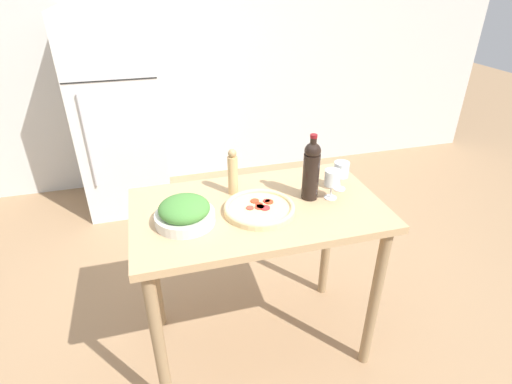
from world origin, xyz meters
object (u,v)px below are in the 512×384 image
object	(u,v)px
wine_glass_far	(341,170)
salad_bowl	(185,212)
pepper_mill	(233,173)
homemade_pizza	(259,208)
wine_glass_near	(332,179)
refrigerator	(119,114)
wine_bottle	(311,169)

from	to	relation	value
wine_glass_far	salad_bowl	world-z (taller)	wine_glass_far
pepper_mill	homemade_pizza	xyz separation A→B (m)	(0.08, -0.20, -0.10)
wine_glass_near	pepper_mill	distance (m)	0.48
pepper_mill	salad_bowl	bearing A→B (deg)	-142.48
wine_glass_near	wine_glass_far	world-z (taller)	same
wine_glass_near	homemade_pizza	world-z (taller)	wine_glass_near
refrigerator	wine_glass_near	size ratio (longest dim) A/B	11.10
refrigerator	salad_bowl	xyz separation A→B (m)	(0.34, -1.95, 0.15)
pepper_mill	homemade_pizza	world-z (taller)	pepper_mill
wine_glass_far	salad_bowl	xyz separation A→B (m)	(-0.80, -0.10, -0.05)
refrigerator	salad_bowl	distance (m)	1.99
pepper_mill	homemade_pizza	bearing A→B (deg)	-68.56
wine_glass_near	pepper_mill	bearing A→B (deg)	158.80
refrigerator	wine_bottle	world-z (taller)	refrigerator
refrigerator	pepper_mill	bearing A→B (deg)	-71.04
refrigerator	homemade_pizza	world-z (taller)	refrigerator
wine_bottle	wine_glass_far	bearing A→B (deg)	12.16
salad_bowl	homemade_pizza	bearing A→B (deg)	0.44
pepper_mill	refrigerator	bearing A→B (deg)	108.96
wine_glass_near	salad_bowl	distance (m)	0.72
wine_glass_far	homemade_pizza	xyz separation A→B (m)	(-0.45, -0.10, -0.09)
salad_bowl	homemade_pizza	world-z (taller)	salad_bowl
salad_bowl	homemade_pizza	size ratio (longest dim) A/B	0.80
refrigerator	wine_glass_far	distance (m)	2.18
wine_bottle	salad_bowl	size ratio (longest dim) A/B	1.24
wine_bottle	wine_glass_far	xyz separation A→B (m)	(0.18, 0.04, -0.05)
homemade_pizza	wine_glass_near	bearing A→B (deg)	3.98
wine_glass_near	wine_glass_far	bearing A→B (deg)	40.65
wine_glass_far	pepper_mill	xyz separation A→B (m)	(-0.53, 0.10, 0.01)
wine_bottle	pepper_mill	world-z (taller)	wine_bottle
refrigerator	homemade_pizza	distance (m)	2.07
salad_bowl	homemade_pizza	xyz separation A→B (m)	(0.34, 0.00, -0.04)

